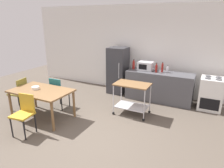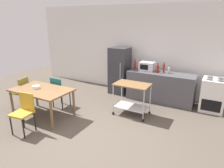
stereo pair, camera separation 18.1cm
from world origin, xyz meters
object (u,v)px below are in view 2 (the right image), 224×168
(stove_oven, at_px, (213,95))
(microwave, at_px, (147,66))
(chair_mustard, at_px, (24,110))
(fruit_bowl, at_px, (36,87))
(bottle_sesame_oil, at_px, (135,65))
(bottle_wine, at_px, (158,69))
(chair_olive, at_px, (21,91))
(kitchen_cart, at_px, (132,94))
(bottle_sparkling_water, at_px, (164,68))
(chair_teal, at_px, (59,90))
(refrigerator, at_px, (120,70))
(bottle_soy_sauce, at_px, (169,70))
(dining_table, at_px, (42,92))

(stove_oven, bearing_deg, microwave, 177.79)
(chair_mustard, xyz_separation_m, fruit_bowl, (-0.39, 0.72, 0.27))
(bottle_sesame_oil, relative_size, bottle_wine, 1.10)
(bottle_sesame_oil, bearing_deg, chair_olive, -134.77)
(stove_oven, relative_size, fruit_bowl, 4.92)
(bottle_wine, distance_m, fruit_bowl, 3.45)
(kitchen_cart, xyz_separation_m, bottle_wine, (0.29, 1.23, 0.44))
(kitchen_cart, distance_m, bottle_sparkling_water, 1.48)
(chair_teal, height_order, refrigerator, refrigerator)
(bottle_sparkling_water, relative_size, bottle_soy_sauce, 1.41)
(stove_oven, distance_m, bottle_sesame_oil, 2.39)
(microwave, height_order, bottle_wine, bottle_wine)
(chair_teal, relative_size, bottle_sesame_oil, 2.83)
(chair_olive, height_order, bottle_soy_sauce, bottle_soy_sauce)
(kitchen_cart, bearing_deg, chair_mustard, -131.67)
(bottle_sparkling_water, bearing_deg, chair_olive, -143.77)
(chair_teal, distance_m, bottle_sparkling_water, 3.12)
(chair_olive, height_order, fruit_bowl, chair_olive)
(dining_table, height_order, bottle_sparkling_water, bottle_sparkling_water)
(refrigerator, bearing_deg, bottle_wine, -6.35)
(chair_teal, bearing_deg, chair_olive, 29.69)
(bottle_wine, bearing_deg, kitchen_cart, -103.16)
(chair_mustard, xyz_separation_m, bottle_soy_sauce, (2.32, 3.32, 0.47))
(refrigerator, distance_m, kitchen_cart, 1.75)
(fruit_bowl, bearing_deg, chair_teal, 77.97)
(bottle_wine, height_order, bottle_sparkling_water, bottle_sparkling_water)
(stove_oven, relative_size, bottle_wine, 3.20)
(dining_table, height_order, kitchen_cart, kitchen_cart)
(chair_olive, relative_size, bottle_sesame_oil, 2.83)
(chair_teal, distance_m, bottle_soy_sauce, 3.26)
(kitchen_cart, distance_m, fruit_bowl, 2.46)
(dining_table, bearing_deg, fruit_bowl, -175.72)
(dining_table, height_order, chair_olive, chair_olive)
(dining_table, relative_size, chair_olive, 1.69)
(refrigerator, height_order, fruit_bowl, refrigerator)
(chair_mustard, xyz_separation_m, refrigerator, (0.68, 3.32, 0.26))
(refrigerator, height_order, bottle_sparkling_water, refrigerator)
(chair_olive, bearing_deg, chair_mustard, 43.54)
(dining_table, height_order, refrigerator, refrigerator)
(bottle_sesame_oil, distance_m, bottle_soy_sauce, 1.07)
(kitchen_cart, relative_size, bottle_sparkling_water, 2.93)
(chair_mustard, height_order, microwave, microwave)
(chair_teal, relative_size, fruit_bowl, 4.76)
(kitchen_cart, distance_m, bottle_soy_sauce, 1.55)
(chair_teal, bearing_deg, bottle_wine, -142.42)
(chair_teal, bearing_deg, refrigerator, -116.18)
(kitchen_cart, bearing_deg, microwave, 93.88)
(microwave, relative_size, bottle_sparkling_water, 1.48)
(bottle_sesame_oil, bearing_deg, bottle_soy_sauce, 2.67)
(dining_table, distance_m, stove_oven, 4.56)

